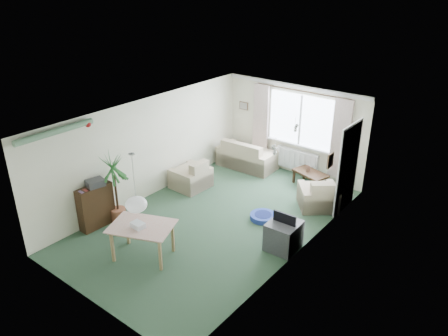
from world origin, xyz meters
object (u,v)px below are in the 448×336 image
Objects in this scene: houseplant at (116,188)px; dining_table at (143,241)px; coffee_table at (310,179)px; bookshelf at (96,206)px; armchair_left at (191,173)px; tv_cube at (283,236)px; pet_bed at (263,217)px; armchair_corner at (318,192)px; sofa at (247,154)px.

dining_table is (1.40, -0.55, -0.47)m from houseplant.
dining_table is at bearing -21.27° from houseplant.
coffee_table is 0.91× the size of bookshelf.
armchair_left is 3.01m from coffee_table.
armchair_left is at bearing 162.95° from tv_cube.
armchair_left is 0.80× the size of dining_table.
tv_cube is (1.95, 1.87, -0.04)m from dining_table.
coffee_table is 2.07m from pet_bed.
bookshelf is 1.60m from dining_table.
pet_bed is at bearing 87.40° from armchair_left.
armchair_corner is at bearing 45.90° from houseplant.
dining_table is (-1.72, -3.77, -0.04)m from armchair_corner.
sofa is 1.93m from armchair_left.
pet_bed is (1.04, 2.54, -0.27)m from dining_table.
armchair_corner is at bearing -52.45° from coffee_table.
dining_table is (0.85, -4.61, -0.06)m from sofa.
tv_cube is 1.11× the size of pet_bed.
armchair_corner reaches higher than coffee_table.
armchair_left is 0.90× the size of bookshelf.
coffee_table is 4.80m from houseplant.
tv_cube is (3.20, -0.85, -0.09)m from armchair_left.
armchair_left is 1.49× the size of pet_bed.
sofa is 2.79× the size of pet_bed.
dining_table is 1.68× the size of tv_cube.
coffee_table is at bearing 60.98° from bookshelf.
bookshelf is at bearing -156.13° from tv_cube.
bookshelf reaches higher than pet_bed.
sofa is 1.49× the size of dining_table.
houseplant reaches higher than coffee_table.
sofa is 2.71m from armchair_corner.
armchair_left reaches higher than tv_cube.
houseplant reaches higher than tv_cube.
armchair_left is 0.98× the size of coffee_table.
armchair_corner is 0.89× the size of bookshelf.
tv_cube is (0.87, -2.74, 0.09)m from coffee_table.
bookshelf reaches higher than armchair_left.
sofa is at bearing -57.81° from armchair_corner.
dining_table is 1.87× the size of pet_bed.
sofa is at bearing 180.00° from coffee_table.
sofa is 4.69m from dining_table.
dining_table is at bearing 98.06° from sofa.
armchair_corner is 1.47× the size of pet_bed.
tv_cube is at bearing 56.95° from armchair_corner.
armchair_corner is at bearing 111.26° from armchair_left.
armchair_corner reaches higher than dining_table.
armchair_corner reaches higher than pet_bed.
pet_bed is (2.63, 2.40, -0.41)m from bookshelf.
armchair_corner is at bearing 49.46° from bookshelf.
sofa is at bearing 100.45° from dining_table.
armchair_left is 2.60m from bookshelf.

